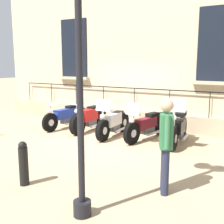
{
  "coord_description": "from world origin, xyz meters",
  "views": [
    {
      "loc": [
        7.35,
        4.32,
        2.36
      ],
      "look_at": [
        -0.16,
        0.0,
        0.8
      ],
      "focal_mm": 44.84,
      "sensor_mm": 36.0,
      "label": 1
    }
  ],
  "objects_px": {
    "motorcycle_blue": "(66,116)",
    "bollard": "(24,163)",
    "motorcycle_black": "(178,129)",
    "motorcycle_red": "(89,119)",
    "pedestrian_standing": "(166,141)",
    "motorcycle_maroon": "(146,126)",
    "motorcycle_white": "(113,123)"
  },
  "relations": [
    {
      "from": "motorcycle_maroon",
      "to": "motorcycle_red",
      "type": "bearing_deg",
      "value": -89.71
    },
    {
      "from": "motorcycle_blue",
      "to": "bollard",
      "type": "distance_m",
      "value": 4.79
    },
    {
      "from": "pedestrian_standing",
      "to": "bollard",
      "type": "bearing_deg",
      "value": -67.39
    },
    {
      "from": "motorcycle_red",
      "to": "bollard",
      "type": "relative_size",
      "value": 2.28
    },
    {
      "from": "motorcycle_white",
      "to": "motorcycle_black",
      "type": "height_order",
      "value": "motorcycle_black"
    },
    {
      "from": "motorcycle_blue",
      "to": "motorcycle_red",
      "type": "bearing_deg",
      "value": 90.73
    },
    {
      "from": "motorcycle_blue",
      "to": "pedestrian_standing",
      "type": "relative_size",
      "value": 1.26
    },
    {
      "from": "motorcycle_maroon",
      "to": "motorcycle_black",
      "type": "distance_m",
      "value": 1.0
    },
    {
      "from": "pedestrian_standing",
      "to": "motorcycle_blue",
      "type": "bearing_deg",
      "value": -123.16
    },
    {
      "from": "bollard",
      "to": "motorcycle_red",
      "type": "bearing_deg",
      "value": -162.05
    },
    {
      "from": "motorcycle_blue",
      "to": "motorcycle_white",
      "type": "xyz_separation_m",
      "value": [
        0.19,
        2.07,
        0.01
      ]
    },
    {
      "from": "motorcycle_white",
      "to": "motorcycle_black",
      "type": "bearing_deg",
      "value": 94.45
    },
    {
      "from": "motorcycle_red",
      "to": "motorcycle_maroon",
      "type": "xyz_separation_m",
      "value": [
        -0.01,
        2.13,
        -0.01
      ]
    },
    {
      "from": "motorcycle_white",
      "to": "motorcycle_red",
      "type": "bearing_deg",
      "value": -100.61
    },
    {
      "from": "bollard",
      "to": "motorcycle_black",
      "type": "bearing_deg",
      "value": 156.92
    },
    {
      "from": "motorcycle_black",
      "to": "motorcycle_blue",
      "type": "bearing_deg",
      "value": -90.4
    },
    {
      "from": "motorcycle_blue",
      "to": "motorcycle_white",
      "type": "relative_size",
      "value": 1.09
    },
    {
      "from": "motorcycle_white",
      "to": "motorcycle_maroon",
      "type": "distance_m",
      "value": 1.08
    },
    {
      "from": "motorcycle_red",
      "to": "motorcycle_black",
      "type": "xyz_separation_m",
      "value": [
        0.04,
        3.13,
        0.01
      ]
    },
    {
      "from": "motorcycle_blue",
      "to": "motorcycle_black",
      "type": "distance_m",
      "value": 4.12
    },
    {
      "from": "bollard",
      "to": "pedestrian_standing",
      "type": "bearing_deg",
      "value": 112.61
    },
    {
      "from": "motorcycle_blue",
      "to": "motorcycle_white",
      "type": "distance_m",
      "value": 2.07
    },
    {
      "from": "motorcycle_red",
      "to": "motorcycle_black",
      "type": "distance_m",
      "value": 3.13
    },
    {
      "from": "motorcycle_white",
      "to": "pedestrian_standing",
      "type": "relative_size",
      "value": 1.16
    },
    {
      "from": "motorcycle_blue",
      "to": "motorcycle_maroon",
      "type": "xyz_separation_m",
      "value": [
        -0.02,
        3.12,
        -0.0
      ]
    },
    {
      "from": "motorcycle_red",
      "to": "pedestrian_standing",
      "type": "height_order",
      "value": "pedestrian_standing"
    },
    {
      "from": "motorcycle_red",
      "to": "pedestrian_standing",
      "type": "bearing_deg",
      "value": 50.44
    },
    {
      "from": "motorcycle_white",
      "to": "motorcycle_black",
      "type": "distance_m",
      "value": 2.06
    },
    {
      "from": "motorcycle_blue",
      "to": "motorcycle_black",
      "type": "xyz_separation_m",
      "value": [
        0.03,
        4.12,
        0.02
      ]
    },
    {
      "from": "motorcycle_black",
      "to": "motorcycle_white",
      "type": "bearing_deg",
      "value": -85.55
    },
    {
      "from": "motorcycle_red",
      "to": "motorcycle_maroon",
      "type": "distance_m",
      "value": 2.13
    },
    {
      "from": "motorcycle_white",
      "to": "motorcycle_maroon",
      "type": "relative_size",
      "value": 0.94
    }
  ]
}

